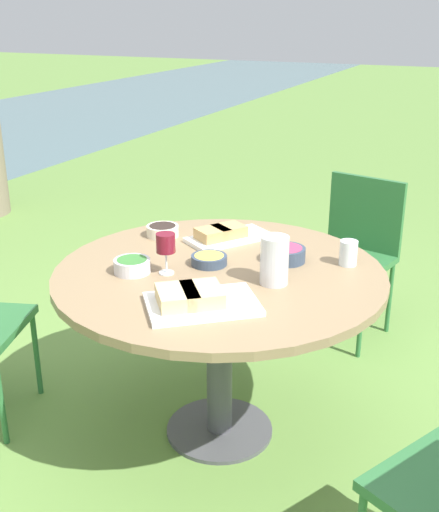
{
  "coord_description": "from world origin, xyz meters",
  "views": [
    {
      "loc": [
        -2.17,
        -0.99,
        1.76
      ],
      "look_at": [
        0.0,
        0.0,
        0.84
      ],
      "focal_mm": 45.0,
      "sensor_mm": 36.0,
      "label": 1
    }
  ],
  "objects_px": {
    "wine_glass": "(166,245)",
    "water_pitcher": "(274,260)",
    "chair_near_right": "(354,245)",
    "dining_table": "(220,293)"
  },
  "relations": [
    {
      "from": "water_pitcher",
      "to": "wine_glass",
      "type": "relative_size",
      "value": 1.13
    },
    {
      "from": "chair_near_right",
      "to": "dining_table",
      "type": "bearing_deg",
      "value": 166.97
    },
    {
      "from": "dining_table",
      "to": "water_pitcher",
      "type": "distance_m",
      "value": 0.32
    },
    {
      "from": "wine_glass",
      "to": "dining_table",
      "type": "bearing_deg",
      "value": -55.36
    },
    {
      "from": "dining_table",
      "to": "wine_glass",
      "type": "height_order",
      "value": "wine_glass"
    },
    {
      "from": "chair_near_right",
      "to": "wine_glass",
      "type": "distance_m",
      "value": 1.45
    },
    {
      "from": "wine_glass",
      "to": "water_pitcher",
      "type": "bearing_deg",
      "value": -78.39
    },
    {
      "from": "dining_table",
      "to": "wine_glass",
      "type": "xyz_separation_m",
      "value": [
        -0.12,
        0.18,
        0.22
      ]
    },
    {
      "from": "wine_glass",
      "to": "chair_near_right",
      "type": "bearing_deg",
      "value": -18.9
    },
    {
      "from": "water_pitcher",
      "to": "dining_table",
      "type": "bearing_deg",
      "value": 81.83
    }
  ]
}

